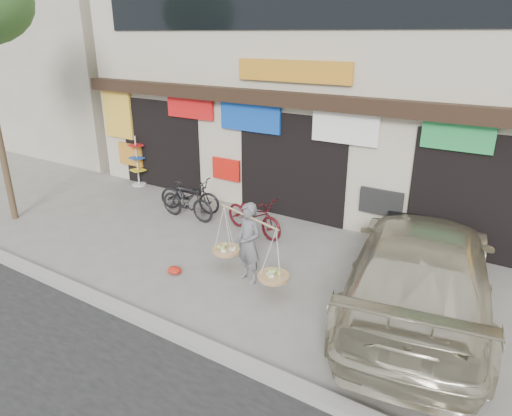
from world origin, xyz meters
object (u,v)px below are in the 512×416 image
Objects in this scene: bike_1 at (187,201)px; suv at (420,269)px; bike_0 at (190,195)px; bike_2 at (254,215)px; street_vendor at (249,246)px; display_rack at (138,166)px.

suv is (6.10, -1.07, 0.31)m from bike_1.
bike_2 is at bearing -109.27° from bike_0.
street_vendor is at bearing -121.17° from bike_1.
bike_1 is at bearing 107.89° from bike_2.
bike_0 is 3.00m from display_rack.
street_vendor reaches higher than bike_1.
street_vendor is 3.59m from bike_1.
bike_1 is 1.04× the size of display_rack.
bike_2 is (2.26, -0.30, 0.00)m from bike_0.
display_rack is (-2.86, 0.87, 0.17)m from bike_0.
suv is (3.00, 0.72, 0.07)m from street_vendor.
suv reaches higher than bike_1.
bike_2 is at bearing -12.82° from display_rack.
suv reaches higher than street_vendor.
suv reaches higher than display_rack.
street_vendor is 2.28m from bike_2.
bike_1 is at bearing -158.09° from bike_0.
suv reaches higher than bike_0.
bike_1 reaches higher than bike_0.
bike_1 is 6.20m from suv.
street_vendor is 4.09m from bike_0.
suv is (6.41, -1.53, 0.34)m from bike_0.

